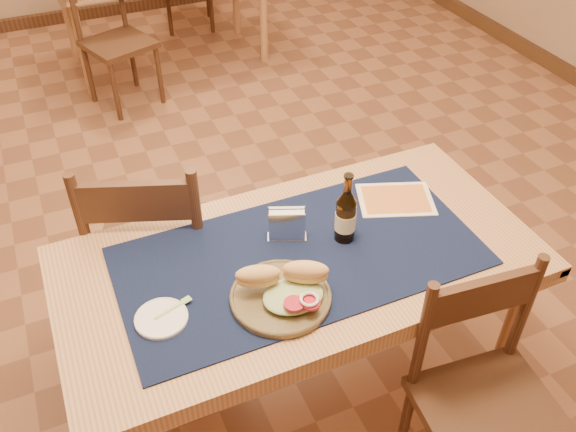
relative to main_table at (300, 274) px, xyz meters
name	(u,v)px	position (x,y,z in m)	size (l,w,h in m)	color
main_table	(300,274)	(0.00, 0.00, 0.00)	(1.60, 0.80, 0.75)	tan
placemat	(300,256)	(0.00, 0.00, 0.09)	(1.20, 0.60, 0.01)	#0E1636
baseboard	(232,256)	(0.00, 0.80, -0.62)	(6.00, 7.00, 0.10)	#442B18
chair_main_far	(156,247)	(-0.40, 0.50, -0.15)	(0.59, 0.59, 1.00)	#442B18
chair_main_near	(487,401)	(0.39, -0.58, -0.19)	(0.46, 0.46, 0.92)	#442B18
chair_back_near	(115,39)	(-0.14, 2.67, -0.21)	(0.51, 0.51, 0.87)	#442B18
sandwich_plate	(284,291)	(-0.13, -0.16, 0.12)	(0.32, 0.31, 0.12)	brown
side_plate	(161,318)	(-0.49, -0.09, 0.10)	(0.16, 0.16, 0.01)	white
fork	(176,306)	(-0.44, -0.06, 0.10)	(0.13, 0.05, 0.00)	#9CD776
beer_bottle	(346,216)	(0.17, 0.02, 0.19)	(0.07, 0.07, 0.27)	#41270B
napkin_holder	(287,225)	(0.00, 0.10, 0.14)	(0.14, 0.09, 0.12)	silver
menu_card	(396,199)	(0.45, 0.13, 0.09)	(0.33, 0.28, 0.01)	#FFE4C0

